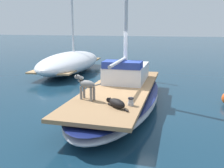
{
  "coord_description": "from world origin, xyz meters",
  "views": [
    {
      "loc": [
        1.86,
        -8.0,
        2.69
      ],
      "look_at": [
        0.0,
        -1.0,
        1.01
      ],
      "focal_mm": 40.22,
      "sensor_mm": 36.0,
      "label": 1
    }
  ],
  "objects_px": {
    "dog_grey": "(86,85)",
    "moored_boat_port_side": "(70,62)",
    "deck_winch": "(131,102)",
    "dog_black": "(116,103)",
    "sailboat_main": "(120,97)"
  },
  "relations": [
    {
      "from": "sailboat_main",
      "to": "dog_grey",
      "type": "relative_size",
      "value": 7.96
    },
    {
      "from": "dog_grey",
      "to": "moored_boat_port_side",
      "type": "relative_size",
      "value": 0.12
    },
    {
      "from": "dog_grey",
      "to": "moored_boat_port_side",
      "type": "height_order",
      "value": "moored_boat_port_side"
    },
    {
      "from": "sailboat_main",
      "to": "moored_boat_port_side",
      "type": "height_order",
      "value": "moored_boat_port_side"
    },
    {
      "from": "dog_black",
      "to": "dog_grey",
      "type": "distance_m",
      "value": 1.13
    },
    {
      "from": "sailboat_main",
      "to": "dog_black",
      "type": "relative_size",
      "value": 9.46
    },
    {
      "from": "sailboat_main",
      "to": "moored_boat_port_side",
      "type": "relative_size",
      "value": 0.92
    },
    {
      "from": "deck_winch",
      "to": "moored_boat_port_side",
      "type": "relative_size",
      "value": 0.03
    },
    {
      "from": "dog_black",
      "to": "moored_boat_port_side",
      "type": "distance_m",
      "value": 9.08
    },
    {
      "from": "dog_black",
      "to": "sailboat_main",
      "type": "bearing_deg",
      "value": 100.67
    },
    {
      "from": "deck_winch",
      "to": "sailboat_main",
      "type": "bearing_deg",
      "value": 111.74
    },
    {
      "from": "dog_black",
      "to": "dog_grey",
      "type": "height_order",
      "value": "dog_grey"
    },
    {
      "from": "deck_winch",
      "to": "dog_black",
      "type": "bearing_deg",
      "value": -147.29
    },
    {
      "from": "sailboat_main",
      "to": "dog_black",
      "type": "xyz_separation_m",
      "value": [
        0.38,
        -2.04,
        0.43
      ]
    },
    {
      "from": "dog_black",
      "to": "moored_boat_port_side",
      "type": "xyz_separation_m",
      "value": [
        -4.76,
        7.73,
        -0.17
      ]
    }
  ]
}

